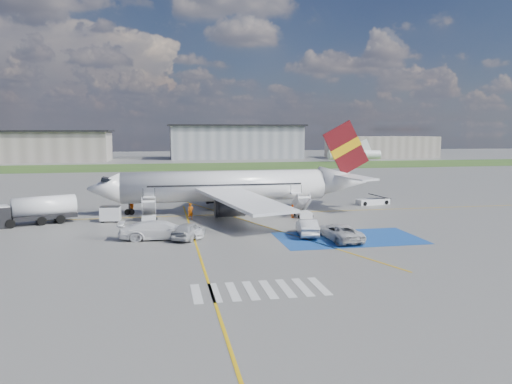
# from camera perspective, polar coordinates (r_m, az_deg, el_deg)

# --- Properties ---
(ground) EXTENTS (400.00, 400.00, 0.00)m
(ground) POSITION_cam_1_polar(r_m,az_deg,el_deg) (51.41, -1.61, -4.82)
(ground) COLOR #60605E
(ground) RESTS_ON ground
(grass_strip) EXTENTS (400.00, 30.00, 0.01)m
(grass_strip) POSITION_cam_1_polar(r_m,az_deg,el_deg) (145.25, -7.75, 2.88)
(grass_strip) COLOR #2D4C1E
(grass_strip) RESTS_ON ground
(taxiway_line_main) EXTENTS (120.00, 0.20, 0.01)m
(taxiway_line_main) POSITION_cam_1_polar(r_m,az_deg,el_deg) (63.07, -3.39, -2.58)
(taxiway_line_main) COLOR gold
(taxiway_line_main) RESTS_ON ground
(taxiway_line_cross) EXTENTS (0.20, 60.00, 0.01)m
(taxiway_line_cross) POSITION_cam_1_polar(r_m,az_deg,el_deg) (41.16, -6.25, -7.90)
(taxiway_line_cross) COLOR gold
(taxiway_line_cross) RESTS_ON ground
(taxiway_line_diag) EXTENTS (20.71, 56.45, 0.01)m
(taxiway_line_diag) POSITION_cam_1_polar(r_m,az_deg,el_deg) (63.07, -3.39, -2.58)
(taxiway_line_diag) COLOR gold
(taxiway_line_diag) RESTS_ON ground
(staging_box) EXTENTS (14.00, 8.00, 0.01)m
(staging_box) POSITION_cam_1_polar(r_m,az_deg,el_deg) (50.26, 10.53, -5.21)
(staging_box) COLOR #184695
(staging_box) RESTS_ON ground
(crosswalk) EXTENTS (9.00, 4.00, 0.01)m
(crosswalk) POSITION_cam_1_polar(r_m,az_deg,el_deg) (33.98, 0.40, -11.13)
(crosswalk) COLOR silver
(crosswalk) RESTS_ON ground
(terminal_west) EXTENTS (60.00, 22.00, 10.00)m
(terminal_west) POSITION_cam_1_polar(r_m,az_deg,el_deg) (185.71, -25.69, 4.71)
(terminal_west) COLOR gray
(terminal_west) RESTS_ON ground
(terminal_centre) EXTENTS (48.00, 18.00, 12.00)m
(terminal_centre) POSITION_cam_1_polar(r_m,az_deg,el_deg) (186.82, -2.33, 5.72)
(terminal_centre) COLOR gray
(terminal_centre) RESTS_ON ground
(terminal_east) EXTENTS (40.00, 16.00, 8.00)m
(terminal_east) POSITION_cam_1_polar(r_m,az_deg,el_deg) (196.25, 14.14, 5.00)
(terminal_east) COLOR gray
(terminal_east) RESTS_ON ground
(airliner) EXTENTS (36.81, 32.95, 11.92)m
(airliner) POSITION_cam_1_polar(r_m,az_deg,el_deg) (64.77, -2.33, 0.71)
(airliner) COLOR white
(airliner) RESTS_ON ground
(airstairs_fwd) EXTENTS (1.90, 5.20, 3.60)m
(airstairs_fwd) POSITION_cam_1_polar(r_m,az_deg,el_deg) (59.20, -12.13, -2.77)
(airstairs_fwd) COLOR white
(airstairs_fwd) RESTS_ON ground
(airstairs_aft) EXTENTS (1.90, 5.20, 3.60)m
(airstairs_aft) POSITION_cam_1_polar(r_m,az_deg,el_deg) (61.63, 5.35, -2.25)
(airstairs_aft) COLOR white
(airstairs_aft) RESTS_ON ground
(fuel_tanker) EXTENTS (9.44, 5.63, 3.14)m
(fuel_tanker) POSITION_cam_1_polar(r_m,az_deg,el_deg) (61.62, -24.09, -2.19)
(fuel_tanker) COLOR black
(fuel_tanker) RESTS_ON ground
(gpu_cart) EXTENTS (2.39, 1.68, 1.88)m
(gpu_cart) POSITION_cam_1_polar(r_m,az_deg,el_deg) (60.32, -16.29, -2.50)
(gpu_cart) COLOR white
(gpu_cart) RESTS_ON ground
(belt_loader) EXTENTS (5.36, 2.68, 1.55)m
(belt_loader) POSITION_cam_1_polar(r_m,az_deg,el_deg) (73.34, 13.22, -1.09)
(belt_loader) COLOR white
(belt_loader) RESTS_ON ground
(car_silver_a) EXTENTS (3.98, 5.16, 1.64)m
(car_silver_a) POSITION_cam_1_polar(r_m,az_deg,el_deg) (49.42, -7.70, -4.40)
(car_silver_a) COLOR #A7A9AE
(car_silver_a) RESTS_ON ground
(car_silver_b) EXTENTS (2.59, 5.38, 1.70)m
(car_silver_b) POSITION_cam_1_polar(r_m,az_deg,el_deg) (50.73, 5.87, -4.03)
(car_silver_b) COLOR #ACAEB3
(car_silver_b) RESTS_ON ground
(van_white_a) EXTENTS (2.88, 5.75, 2.11)m
(van_white_a) POSITION_cam_1_polar(r_m,az_deg,el_deg) (49.47, 9.41, -4.14)
(van_white_a) COLOR silver
(van_white_a) RESTS_ON ground
(van_white_b) EXTENTS (6.29, 2.87, 2.41)m
(van_white_b) POSITION_cam_1_polar(r_m,az_deg,el_deg) (49.68, -10.74, -3.95)
(van_white_b) COLOR white
(van_white_b) RESTS_ON ground
(crew_fwd) EXTENTS (0.84, 0.71, 1.96)m
(crew_fwd) POSITION_cam_1_polar(r_m,az_deg,el_deg) (59.93, -7.49, -2.21)
(crew_fwd) COLOR #DD600B
(crew_fwd) RESTS_ON ground
(crew_nose) EXTENTS (1.08, 1.08, 1.77)m
(crew_nose) POSITION_cam_1_polar(r_m,az_deg,el_deg) (64.96, -14.07, -1.72)
(crew_nose) COLOR #FD600D
(crew_nose) RESTS_ON ground
(crew_aft) EXTENTS (0.86, 1.03, 1.64)m
(crew_aft) POSITION_cam_1_polar(r_m,az_deg,el_deg) (60.56, 4.19, -2.21)
(crew_aft) COLOR orange
(crew_aft) RESTS_ON ground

